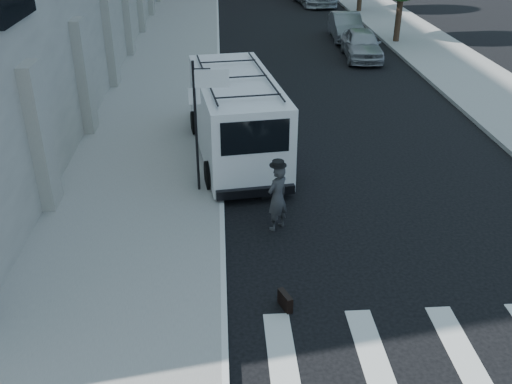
{
  "coord_description": "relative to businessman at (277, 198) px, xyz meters",
  "views": [
    {
      "loc": [
        -1.94,
        -10.54,
        7.24
      ],
      "look_at": [
        -1.22,
        0.75,
        1.3
      ],
      "focal_mm": 40.0,
      "sensor_mm": 36.0,
      "label": 1
    }
  ],
  "objects": [
    {
      "name": "suitcase",
      "position": [
        -0.22,
        1.71,
        -0.51
      ],
      "size": [
        0.43,
        0.52,
        1.24
      ],
      "rotation": [
        0.0,
        0.0,
        0.41
      ],
      "color": "black",
      "rests_on": "ground"
    },
    {
      "name": "ground",
      "position": [
        0.67,
        -1.29,
        -0.84
      ],
      "size": [
        120.0,
        120.0,
        0.0
      ],
      "primitive_type": "plane",
      "color": "black",
      "rests_on": "ground"
    },
    {
      "name": "businessman",
      "position": [
        0.0,
        0.0,
        0.0
      ],
      "size": [
        0.73,
        0.71,
        1.68
      ],
      "primitive_type": "imported",
      "rotation": [
        0.0,
        0.0,
        3.87
      ],
      "color": "#333335",
      "rests_on": "ground"
    },
    {
      "name": "sidewalk_right",
      "position": [
        9.67,
        18.71,
        -0.77
      ],
      "size": [
        4.0,
        56.0,
        0.15
      ],
      "primitive_type": "cube",
      "color": "gray",
      "rests_on": "ground"
    },
    {
      "name": "sidewalk_left",
      "position": [
        -3.58,
        14.71,
        -0.77
      ],
      "size": [
        4.5,
        48.0,
        0.15
      ],
      "primitive_type": "cube",
      "color": "gray",
      "rests_on": "ground"
    },
    {
      "name": "sign_pole",
      "position": [
        -1.69,
        1.91,
        1.81
      ],
      "size": [
        1.03,
        0.07,
        3.5
      ],
      "color": "black",
      "rests_on": "sidewalk_left"
    },
    {
      "name": "briefcase",
      "position": [
        -0.13,
        -3.01,
        -0.67
      ],
      "size": [
        0.27,
        0.45,
        0.34
      ],
      "primitive_type": "cube",
      "rotation": [
        0.0,
        0.0,
        0.37
      ],
      "color": "black",
      "rests_on": "ground"
    },
    {
      "name": "cargo_van",
      "position": [
        -0.86,
        4.48,
        0.45
      ],
      "size": [
        3.0,
        6.88,
        2.49
      ],
      "rotation": [
        0.0,
        0.0,
        0.13
      ],
      "color": "white",
      "rests_on": "ground"
    },
    {
      "name": "parked_car_b",
      "position": [
        5.76,
        19.92,
        -0.14
      ],
      "size": [
        1.71,
        4.35,
        1.41
      ],
      "primitive_type": "imported",
      "rotation": [
        0.0,
        0.0,
        -0.05
      ],
      "color": "slate",
      "rests_on": "ground"
    },
    {
      "name": "parked_car_a",
      "position": [
        5.67,
        15.73,
        -0.13
      ],
      "size": [
        1.98,
        4.3,
        1.43
      ],
      "primitive_type": "imported",
      "rotation": [
        0.0,
        0.0,
        -0.07
      ],
      "color": "#979A9E",
      "rests_on": "ground"
    }
  ]
}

